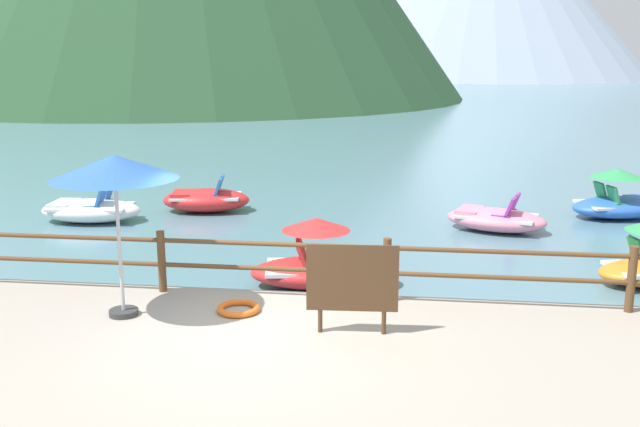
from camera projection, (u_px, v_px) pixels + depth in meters
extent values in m
plane|color=slate|center=(382.00, 113.00, 47.84)|extent=(200.00, 200.00, 0.00)
cylinder|color=brown|center=(162.00, 261.00, 10.67)|extent=(0.12, 0.12, 0.95)
cylinder|color=brown|center=(387.00, 270.00, 10.24)|extent=(0.12, 0.12, 0.95)
cylinder|color=brown|center=(631.00, 279.00, 9.82)|extent=(0.12, 0.12, 0.95)
cylinder|color=brown|center=(272.00, 244.00, 10.38)|extent=(23.80, 0.07, 0.07)
cylinder|color=brown|center=(272.00, 269.00, 10.47)|extent=(23.80, 0.07, 0.07)
cube|color=silver|center=(352.00, 278.00, 9.00)|extent=(1.10, 0.10, 0.80)
cube|color=#4C331E|center=(352.00, 278.00, 8.99)|extent=(1.18, 0.10, 0.88)
cylinder|color=#4C331E|center=(320.00, 319.00, 9.16)|extent=(0.06, 0.06, 0.35)
cylinder|color=#4C331E|center=(384.00, 321.00, 9.10)|extent=(0.06, 0.06, 0.35)
cylinder|color=#B2B2B7|center=(119.00, 246.00, 9.57)|extent=(0.05, 0.05, 2.00)
cone|color=blue|center=(114.00, 167.00, 9.33)|extent=(1.70, 1.70, 0.32)
cylinder|color=#333333|center=(124.00, 312.00, 9.78)|extent=(0.40, 0.40, 0.08)
torus|color=orange|center=(238.00, 309.00, 9.91)|extent=(0.61, 0.61, 0.09)
ellipsoid|color=red|center=(323.00, 272.00, 12.20)|extent=(2.69, 1.62, 0.51)
cube|color=silver|center=(323.00, 267.00, 12.18)|extent=(2.10, 1.31, 0.06)
cube|color=red|center=(313.00, 268.00, 11.91)|extent=(0.46, 0.46, 0.08)
cube|color=red|center=(302.00, 255.00, 11.86)|extent=(0.27, 0.43, 0.43)
cube|color=red|center=(312.00, 259.00, 12.40)|extent=(0.46, 0.46, 0.08)
cube|color=red|center=(302.00, 247.00, 12.34)|extent=(0.27, 0.43, 0.43)
cube|color=red|center=(363.00, 264.00, 12.18)|extent=(0.68, 0.95, 0.12)
cone|color=red|center=(316.00, 224.00, 12.00)|extent=(1.35, 1.35, 0.22)
cube|color=#339956|center=(636.00, 249.00, 12.39)|extent=(0.30, 0.44, 0.43)
ellipsoid|color=red|center=(206.00, 200.00, 18.00)|extent=(2.36, 1.57, 0.58)
cube|color=silver|center=(206.00, 196.00, 17.98)|extent=(1.85, 1.27, 0.06)
cube|color=blue|center=(214.00, 192.00, 18.21)|extent=(0.46, 0.46, 0.08)
cube|color=blue|center=(220.00, 183.00, 18.17)|extent=(0.26, 0.43, 0.43)
cube|color=blue|center=(211.00, 195.00, 17.73)|extent=(0.46, 0.46, 0.08)
cube|color=blue|center=(218.00, 187.00, 17.68)|extent=(0.26, 0.43, 0.43)
cube|color=red|center=(182.00, 194.00, 17.95)|extent=(0.61, 0.94, 0.12)
ellipsoid|color=pink|center=(496.00, 220.00, 16.05)|extent=(2.52, 1.89, 0.51)
cube|color=silver|center=(496.00, 216.00, 16.03)|extent=(1.98, 1.52, 0.06)
cube|color=purple|center=(506.00, 211.00, 16.16)|extent=(0.50, 0.50, 0.08)
cube|color=purple|center=(515.00, 203.00, 16.04)|extent=(0.32, 0.44, 0.43)
cube|color=purple|center=(502.00, 216.00, 15.72)|extent=(0.50, 0.50, 0.08)
cube|color=purple|center=(510.00, 207.00, 15.60)|extent=(0.32, 0.44, 0.43)
cube|color=pink|center=(469.00, 211.00, 16.27)|extent=(0.74, 0.99, 0.12)
ellipsoid|color=blue|center=(619.00, 207.00, 17.35)|extent=(2.67, 2.02, 0.50)
cube|color=silver|center=(619.00, 204.00, 17.34)|extent=(2.10, 1.63, 0.06)
cube|color=#339956|center=(619.00, 204.00, 17.03)|extent=(0.50, 0.50, 0.08)
cube|color=#339956|center=(613.00, 195.00, 16.95)|extent=(0.32, 0.44, 0.43)
cube|color=#339956|center=(606.00, 199.00, 17.55)|extent=(0.50, 0.50, 0.08)
cube|color=#339956|center=(600.00, 191.00, 17.47)|extent=(0.32, 0.44, 0.43)
cone|color=#339956|center=(617.00, 173.00, 17.14)|extent=(1.64, 1.64, 0.22)
ellipsoid|color=white|center=(91.00, 211.00, 16.91)|extent=(2.47, 1.47, 0.54)
cube|color=silver|center=(91.00, 207.00, 16.89)|extent=(1.93, 1.20, 0.06)
cube|color=blue|center=(102.00, 202.00, 17.12)|extent=(0.43, 0.43, 0.08)
cube|color=blue|center=(108.00, 193.00, 17.06)|extent=(0.24, 0.41, 0.43)
cube|color=blue|center=(94.00, 206.00, 16.61)|extent=(0.43, 0.43, 0.08)
cube|color=blue|center=(101.00, 197.00, 16.55)|extent=(0.24, 0.41, 0.43)
cube|color=white|center=(64.00, 204.00, 16.91)|extent=(0.59, 0.94, 0.12)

